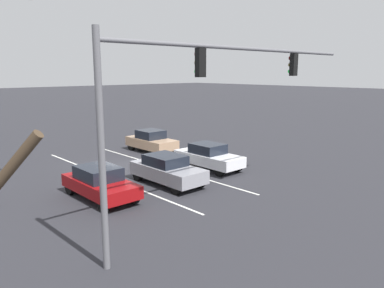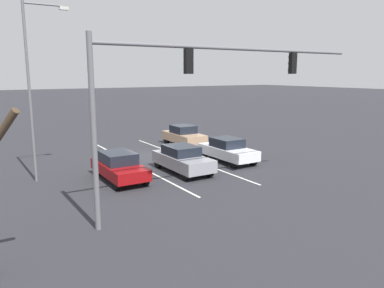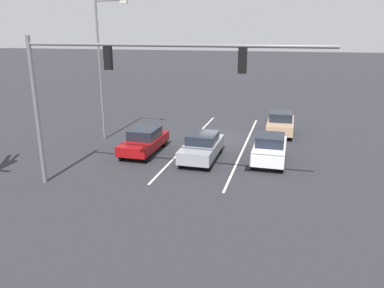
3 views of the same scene
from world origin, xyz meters
The scene contains 9 objects.
ground_plane centered at (0.00, 0.00, 0.00)m, with size 240.00×240.00×0.00m, color #28282D.
lane_stripe_left_divider centered at (-1.82, 1.51, 0.01)m, with size 0.12×15.02×0.01m, color silver.
lane_stripe_center_divider centered at (1.82, 1.51, 0.01)m, with size 0.12×15.02×0.01m, color silver.
car_gray_midlane_front centered at (0.23, 4.72, 0.77)m, with size 1.79×4.27×1.50m.
car_white_leftlane_front centered at (-3.52, 3.98, 0.75)m, with size 1.74×4.31×1.50m.
car_maroon_rightlane_front centered at (3.87, 4.40, 0.76)m, with size 1.77×4.23×1.48m.
car_tan_leftlane_second centered at (-3.88, -2.13, 0.78)m, with size 1.78×4.06×1.57m.
traffic_signal_gantry centered at (2.84, 10.01, 5.18)m, with size 12.91×0.37×6.88m.
street_lamp_right_shoulder centered at (7.40, 2.34, 5.16)m, with size 2.21×0.24×9.00m.
Camera 2 is at (10.57, 22.56, 5.51)m, focal length 35.00 mm.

